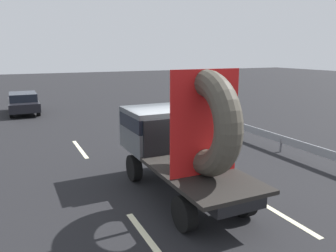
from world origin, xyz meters
TOP-DOWN VIEW (x-y plane):
  - ground_plane at (0.00, 0.00)m, footprint 120.00×120.00m
  - flatbed_truck at (-0.28, -0.56)m, footprint 2.02×5.50m
  - distant_sedan at (-3.82, 15.42)m, footprint 1.86×4.34m
  - guardrail at (5.49, 2.74)m, footprint 0.10×12.65m
  - lane_dash_left_near at (-2.05, -2.53)m, footprint 0.16×2.34m
  - lane_dash_left_far at (-2.05, 5.18)m, footprint 0.16×2.90m
  - lane_dash_right_near at (1.48, -3.26)m, footprint 0.16×2.14m
  - lane_dash_right_far at (1.48, 5.09)m, footprint 0.16×2.76m

SIDE VIEW (x-z plane):
  - ground_plane at x=0.00m, z-range 0.00..0.00m
  - lane_dash_left_near at x=-2.05m, z-range 0.00..0.01m
  - lane_dash_left_far at x=-2.05m, z-range 0.00..0.01m
  - lane_dash_right_near at x=1.48m, z-range 0.00..0.01m
  - lane_dash_right_far at x=1.48m, z-range 0.00..0.01m
  - guardrail at x=5.49m, z-range 0.17..0.88m
  - distant_sedan at x=-3.82m, z-range 0.05..1.47m
  - flatbed_truck at x=-0.28m, z-range -0.13..3.58m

